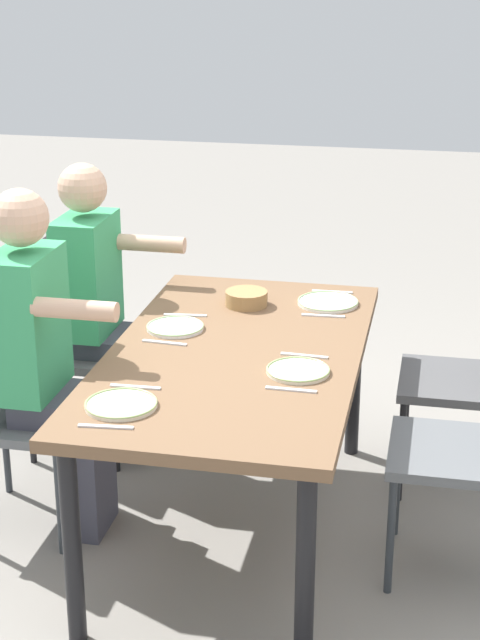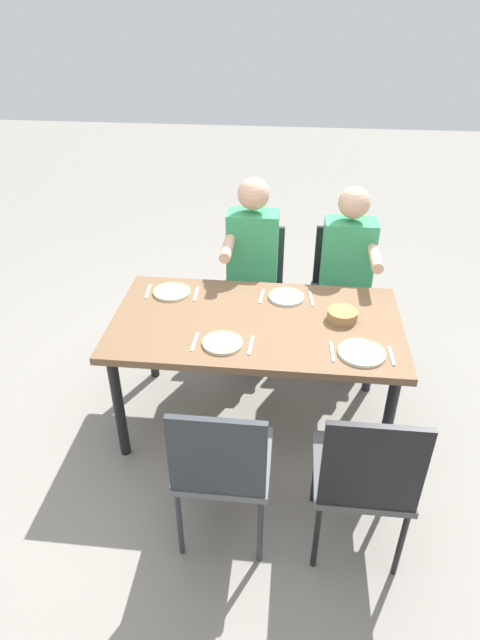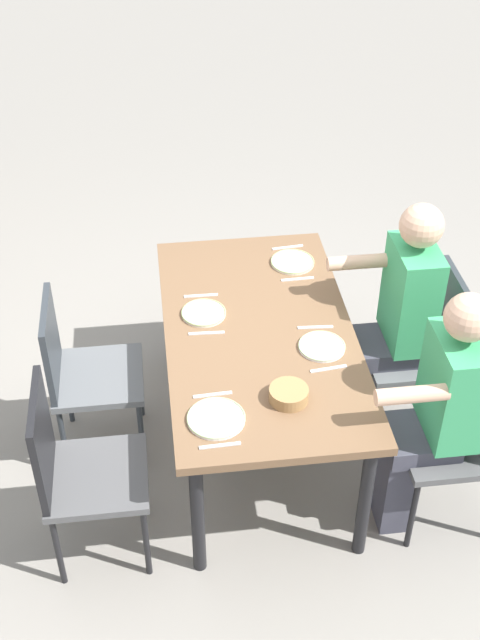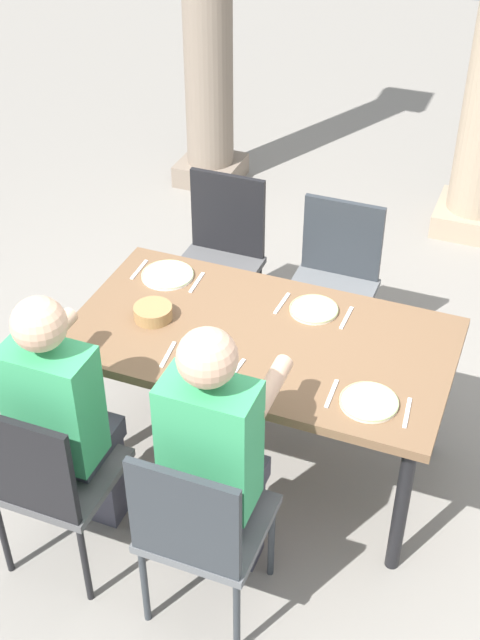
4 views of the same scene
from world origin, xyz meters
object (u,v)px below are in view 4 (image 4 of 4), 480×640
(chair_west_south, at_px, (47,476))
(bread_basket, at_px, (153,312))
(plate_1, at_px, (201,362))
(plate_3, at_px, (369,402))
(diner_woman_green, at_px, (218,456))
(chair_mid_south, at_px, (199,526))
(plate_0, at_px, (168,275))
(chair_mid_north, at_px, (334,277))
(dining_table, at_px, (260,348))
(diner_man_white, at_px, (65,416))
(plate_2, at_px, (314,309))
(chair_west_north, at_px, (220,252))

(chair_west_south, xyz_separation_m, bread_basket, (0.07, 0.81, 0.25))
(plate_1, distance_m, plate_3, 0.70)
(diner_woman_green, xyz_separation_m, bread_basket, (-0.57, 0.63, 0.07))
(diner_woman_green, relative_size, plate_1, 6.08)
(chair_mid_south, relative_size, diner_woman_green, 0.68)
(chair_west_south, distance_m, plate_0, 1.16)
(chair_mid_north, relative_size, plate_0, 3.69)
(dining_table, xyz_separation_m, chair_west_south, (-0.55, -0.87, -0.15))
(plate_0, xyz_separation_m, bread_basket, (0.08, -0.32, 0.02))
(chair_west_south, distance_m, plate_3, 1.28)
(diner_man_white, height_order, plate_2, diner_man_white)
(chair_west_north, bearing_deg, plate_3, -45.84)
(chair_west_north, relative_size, plate_0, 3.82)
(chair_west_north, bearing_deg, plate_0, -91.05)
(chair_mid_north, height_order, plate_0, chair_mid_north)
(dining_table, xyz_separation_m, chair_west_north, (-0.55, 0.87, -0.14))
(dining_table, distance_m, bread_basket, 0.50)
(chair_west_south, bearing_deg, diner_woman_green, 15.48)
(chair_mid_south, relative_size, plate_0, 3.67)
(dining_table, relative_size, diner_man_white, 1.27)
(diner_woman_green, height_order, plate_1, diner_woman_green)
(chair_west_north, relative_size, plate_1, 4.31)
(plate_0, distance_m, bread_basket, 0.33)
(dining_table, xyz_separation_m, plate_2, (0.16, 0.25, 0.08))
(chair_mid_north, distance_m, plate_2, 0.66)
(dining_table, relative_size, chair_west_south, 1.78)
(plate_0, bearing_deg, chair_mid_south, -60.13)
(chair_mid_south, bearing_deg, plate_2, 86.26)
(chair_west_south, height_order, plate_0, chair_west_south)
(chair_mid_north, distance_m, plate_3, 1.23)
(chair_west_north, bearing_deg, plate_2, -41.08)
(diner_woman_green, relative_size, diner_man_white, 1.03)
(plate_1, height_order, bread_basket, bread_basket)
(chair_west_south, bearing_deg, diner_man_white, 90.97)
(plate_2, relative_size, bread_basket, 1.28)
(dining_table, xyz_separation_m, plate_3, (0.54, -0.25, 0.08))
(chair_west_south, xyz_separation_m, plate_2, (0.71, 1.12, 0.23))
(plate_2, distance_m, bread_basket, 0.71)
(chair_west_south, distance_m, diner_woman_green, 0.69)
(diner_man_white, bearing_deg, chair_west_north, 89.89)
(bread_basket, bearing_deg, chair_west_north, 94.42)
(chair_mid_north, bearing_deg, chair_west_north, 179.63)
(diner_woman_green, bearing_deg, chair_west_north, 112.33)
(bread_basket, bearing_deg, diner_man_white, -96.72)
(chair_west_south, relative_size, plate_3, 4.00)
(dining_table, relative_size, diner_woman_green, 1.23)
(diner_man_white, bearing_deg, dining_table, 51.22)
(diner_man_white, distance_m, plate_2, 1.19)
(diner_man_white, xyz_separation_m, plate_1, (0.40, 0.42, 0.07))
(dining_table, relative_size, chair_mid_north, 1.80)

